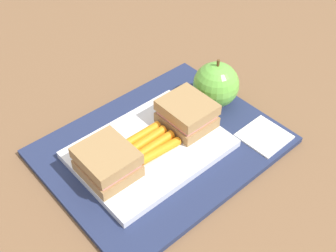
# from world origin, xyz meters

# --- Properties ---
(ground_plane) EXTENTS (2.40, 2.40, 0.00)m
(ground_plane) POSITION_xyz_m (0.00, 0.00, 0.00)
(ground_plane) COLOR brown
(lunchbag_mat) EXTENTS (0.36, 0.28, 0.01)m
(lunchbag_mat) POSITION_xyz_m (0.00, 0.00, 0.01)
(lunchbag_mat) COLOR navy
(lunchbag_mat) RESTS_ON ground_plane
(food_tray) EXTENTS (0.23, 0.17, 0.01)m
(food_tray) POSITION_xyz_m (-0.03, 0.00, 0.02)
(food_tray) COLOR white
(food_tray) RESTS_ON lunchbag_mat
(sandwich_half_left) EXTENTS (0.07, 0.08, 0.04)m
(sandwich_half_left) POSITION_xyz_m (-0.10, 0.00, 0.04)
(sandwich_half_left) COLOR #9E7A4C
(sandwich_half_left) RESTS_ON food_tray
(sandwich_half_right) EXTENTS (0.07, 0.08, 0.04)m
(sandwich_half_right) POSITION_xyz_m (0.05, 0.00, 0.04)
(sandwich_half_right) COLOR #9E7A4C
(sandwich_half_right) RESTS_ON food_tray
(carrot_sticks_bundle) EXTENTS (0.08, 0.06, 0.02)m
(carrot_sticks_bundle) POSITION_xyz_m (-0.02, -0.00, 0.03)
(carrot_sticks_bundle) COLOR orange
(carrot_sticks_bundle) RESTS_ON food_tray
(apple) EXTENTS (0.08, 0.08, 0.09)m
(apple) POSITION_xyz_m (0.14, 0.02, 0.05)
(apple) COLOR #66B742
(apple) RESTS_ON lunchbag_mat
(paper_napkin) EXTENTS (0.07, 0.07, 0.00)m
(paper_napkin) POSITION_xyz_m (0.14, -0.10, 0.01)
(paper_napkin) COLOR white
(paper_napkin) RESTS_ON lunchbag_mat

